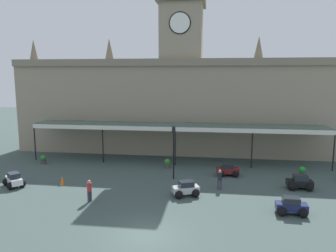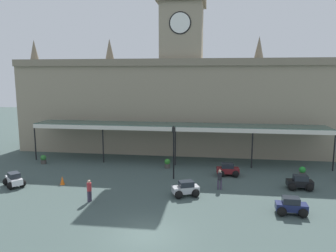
{
  "view_description": "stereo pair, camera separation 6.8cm",
  "coord_description": "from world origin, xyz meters",
  "px_view_note": "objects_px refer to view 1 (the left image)",
  "views": [
    {
      "loc": [
        3.66,
        -17.45,
        9.32
      ],
      "look_at": [
        0.0,
        9.58,
        5.02
      ],
      "focal_mm": 34.53,
      "sensor_mm": 36.0,
      "label": 1
    },
    {
      "loc": [
        3.73,
        -17.44,
        9.32
      ],
      "look_at": [
        0.0,
        9.58,
        5.02
      ],
      "focal_mm": 34.53,
      "sensor_mm": 36.0,
      "label": 2
    }
  ],
  "objects_px": {
    "pedestrian_crossing_forecourt": "(220,179)",
    "traffic_cone": "(62,180)",
    "car_maroon_sedan": "(228,170)",
    "car_black_sedan": "(300,183)",
    "victorian_lamppost": "(174,146)",
    "car_navy_sedan": "(291,207)",
    "car_silver_sedan": "(186,190)",
    "car_white_sedan": "(14,181)",
    "planter_near_kerb": "(167,163)",
    "planter_by_canopy": "(302,171)",
    "planter_forecourt_centre": "(43,159)",
    "pedestrian_beside_cars": "(89,190)"
  },
  "relations": [
    {
      "from": "car_black_sedan",
      "to": "planter_near_kerb",
      "type": "relative_size",
      "value": 2.14
    },
    {
      "from": "car_white_sedan",
      "to": "planter_near_kerb",
      "type": "bearing_deg",
      "value": 30.57
    },
    {
      "from": "car_white_sedan",
      "to": "pedestrian_beside_cars",
      "type": "bearing_deg",
      "value": -17.26
    },
    {
      "from": "car_black_sedan",
      "to": "car_maroon_sedan",
      "type": "height_order",
      "value": "same"
    },
    {
      "from": "car_black_sedan",
      "to": "traffic_cone",
      "type": "height_order",
      "value": "car_black_sedan"
    },
    {
      "from": "pedestrian_crossing_forecourt",
      "to": "traffic_cone",
      "type": "relative_size",
      "value": 2.28
    },
    {
      "from": "car_silver_sedan",
      "to": "victorian_lamppost",
      "type": "distance_m",
      "value": 4.96
    },
    {
      "from": "planter_forecourt_centre",
      "to": "planter_by_canopy",
      "type": "xyz_separation_m",
      "value": [
        26.07,
        -0.87,
        0.0
      ]
    },
    {
      "from": "car_navy_sedan",
      "to": "car_maroon_sedan",
      "type": "distance_m",
      "value": 8.89
    },
    {
      "from": "car_white_sedan",
      "to": "car_silver_sedan",
      "type": "relative_size",
      "value": 1.0
    },
    {
      "from": "car_black_sedan",
      "to": "traffic_cone",
      "type": "relative_size",
      "value": 2.81
    },
    {
      "from": "victorian_lamppost",
      "to": "car_navy_sedan",
      "type": "bearing_deg",
      "value": -36.07
    },
    {
      "from": "pedestrian_crossing_forecourt",
      "to": "planter_by_canopy",
      "type": "height_order",
      "value": "pedestrian_crossing_forecourt"
    },
    {
      "from": "pedestrian_beside_cars",
      "to": "traffic_cone",
      "type": "distance_m",
      "value": 5.02
    },
    {
      "from": "car_navy_sedan",
      "to": "pedestrian_beside_cars",
      "type": "xyz_separation_m",
      "value": [
        -14.36,
        0.26,
        0.41
      ]
    },
    {
      "from": "car_navy_sedan",
      "to": "car_silver_sedan",
      "type": "distance_m",
      "value": 7.73
    },
    {
      "from": "planter_by_canopy",
      "to": "pedestrian_beside_cars",
      "type": "bearing_deg",
      "value": -154.11
    },
    {
      "from": "car_silver_sedan",
      "to": "planter_near_kerb",
      "type": "relative_size",
      "value": 2.32
    },
    {
      "from": "victorian_lamppost",
      "to": "car_black_sedan",
      "type": "bearing_deg",
      "value": -6.65
    },
    {
      "from": "planter_near_kerb",
      "to": "planter_by_canopy",
      "type": "height_order",
      "value": "same"
    },
    {
      "from": "car_navy_sedan",
      "to": "pedestrian_crossing_forecourt",
      "type": "relative_size",
      "value": 1.25
    },
    {
      "from": "victorian_lamppost",
      "to": "planter_by_canopy",
      "type": "bearing_deg",
      "value": 10.97
    },
    {
      "from": "car_navy_sedan",
      "to": "pedestrian_crossing_forecourt",
      "type": "bearing_deg",
      "value": 138.2
    },
    {
      "from": "victorian_lamppost",
      "to": "planter_near_kerb",
      "type": "distance_m",
      "value": 4.37
    },
    {
      "from": "car_white_sedan",
      "to": "car_maroon_sedan",
      "type": "relative_size",
      "value": 1.05
    },
    {
      "from": "traffic_cone",
      "to": "car_black_sedan",
      "type": "bearing_deg",
      "value": 4.58
    },
    {
      "from": "planter_near_kerb",
      "to": "planter_forecourt_centre",
      "type": "distance_m",
      "value": 13.28
    },
    {
      "from": "pedestrian_beside_cars",
      "to": "car_white_sedan",
      "type": "bearing_deg",
      "value": 162.74
    },
    {
      "from": "car_black_sedan",
      "to": "pedestrian_crossing_forecourt",
      "type": "bearing_deg",
      "value": -171.75
    },
    {
      "from": "pedestrian_crossing_forecourt",
      "to": "planter_forecourt_centre",
      "type": "xyz_separation_m",
      "value": [
        -18.4,
        5.33,
        -0.42
      ]
    },
    {
      "from": "victorian_lamppost",
      "to": "planter_near_kerb",
      "type": "height_order",
      "value": "victorian_lamppost"
    },
    {
      "from": "car_white_sedan",
      "to": "pedestrian_beside_cars",
      "type": "xyz_separation_m",
      "value": [
        7.59,
        -2.36,
        0.41
      ]
    },
    {
      "from": "car_black_sedan",
      "to": "car_silver_sedan",
      "type": "relative_size",
      "value": 0.92
    },
    {
      "from": "car_maroon_sedan",
      "to": "pedestrian_crossing_forecourt",
      "type": "relative_size",
      "value": 1.27
    },
    {
      "from": "car_navy_sedan",
      "to": "pedestrian_beside_cars",
      "type": "relative_size",
      "value": 1.25
    },
    {
      "from": "car_silver_sedan",
      "to": "traffic_cone",
      "type": "height_order",
      "value": "car_silver_sedan"
    },
    {
      "from": "car_black_sedan",
      "to": "pedestrian_crossing_forecourt",
      "type": "distance_m",
      "value": 6.64
    },
    {
      "from": "car_white_sedan",
      "to": "planter_forecourt_centre",
      "type": "distance_m",
      "value": 7.01
    },
    {
      "from": "planter_by_canopy",
      "to": "victorian_lamppost",
      "type": "bearing_deg",
      "value": -169.03
    },
    {
      "from": "car_black_sedan",
      "to": "planter_by_canopy",
      "type": "relative_size",
      "value": 2.14
    },
    {
      "from": "car_black_sedan",
      "to": "victorian_lamppost",
      "type": "xyz_separation_m",
      "value": [
        -10.63,
        1.24,
        2.54
      ]
    },
    {
      "from": "pedestrian_crossing_forecourt",
      "to": "victorian_lamppost",
      "type": "bearing_deg",
      "value": 151.76
    },
    {
      "from": "car_navy_sedan",
      "to": "planter_forecourt_centre",
      "type": "bearing_deg",
      "value": 157.56
    },
    {
      "from": "car_black_sedan",
      "to": "victorian_lamppost",
      "type": "height_order",
      "value": "victorian_lamppost"
    },
    {
      "from": "planter_forecourt_centre",
      "to": "car_white_sedan",
      "type": "bearing_deg",
      "value": -80.55
    },
    {
      "from": "car_white_sedan",
      "to": "car_navy_sedan",
      "type": "height_order",
      "value": "same"
    },
    {
      "from": "planter_forecourt_centre",
      "to": "car_silver_sedan",
      "type": "bearing_deg",
      "value": -24.44
    },
    {
      "from": "pedestrian_beside_cars",
      "to": "victorian_lamppost",
      "type": "bearing_deg",
      "value": 47.72
    },
    {
      "from": "car_black_sedan",
      "to": "planter_forecourt_centre",
      "type": "bearing_deg",
      "value": 170.04
    },
    {
      "from": "traffic_cone",
      "to": "car_maroon_sedan",
      "type": "bearing_deg",
      "value": 17.35
    }
  ]
}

